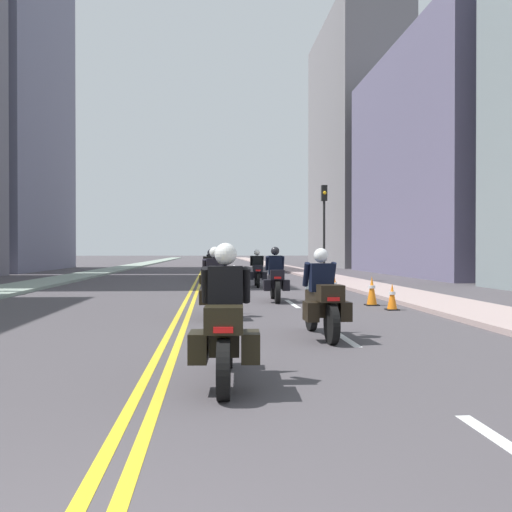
# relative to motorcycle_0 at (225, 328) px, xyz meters

# --- Properties ---
(ground_plane) EXTENTS (264.00, 264.00, 0.00)m
(ground_plane) POSITION_rel_motorcycle_0_xyz_m (-0.83, 43.43, -0.65)
(ground_plane) COLOR #464246
(sidewalk_left) EXTENTS (2.24, 144.00, 0.12)m
(sidewalk_left) POSITION_rel_motorcycle_0_xyz_m (-7.94, 43.43, -0.59)
(sidewalk_left) COLOR gray
(sidewalk_left) RESTS_ON ground
(sidewalk_right) EXTENTS (2.24, 144.00, 0.12)m
(sidewalk_right) POSITION_rel_motorcycle_0_xyz_m (6.28, 43.43, -0.59)
(sidewalk_right) COLOR #A9908C
(sidewalk_right) RESTS_ON ground
(centreline_yellow_inner) EXTENTS (0.12, 132.00, 0.01)m
(centreline_yellow_inner) POSITION_rel_motorcycle_0_xyz_m (-0.95, 43.43, -0.64)
(centreline_yellow_inner) COLOR yellow
(centreline_yellow_inner) RESTS_ON ground
(centreline_yellow_outer) EXTENTS (0.12, 132.00, 0.01)m
(centreline_yellow_outer) POSITION_rel_motorcycle_0_xyz_m (-0.71, 43.43, -0.64)
(centreline_yellow_outer) COLOR yellow
(centreline_yellow_outer) RESTS_ON ground
(lane_dashes_white) EXTENTS (0.14, 56.40, 0.01)m
(lane_dashes_white) POSITION_rel_motorcycle_0_xyz_m (2.16, 24.43, -0.64)
(lane_dashes_white) COLOR silver
(lane_dashes_white) RESTS_ON ground
(building_right_1) EXTENTS (7.74, 19.05, 14.56)m
(building_right_1) POSITION_rel_motorcycle_0_xyz_m (15.11, 28.23, 6.63)
(building_right_1) COLOR slate
(building_right_1) RESTS_ON ground
(building_left_2) EXTENTS (8.05, 15.45, 31.46)m
(building_left_2) POSITION_rel_motorcycle_0_xyz_m (-16.93, 38.69, 15.08)
(building_left_2) COLOR slate
(building_left_2) RESTS_ON ground
(building_right_2) EXTENTS (6.49, 17.96, 24.79)m
(building_right_2) POSITION_rel_motorcycle_0_xyz_m (14.49, 49.00, 11.75)
(building_right_2) COLOR gray
(building_right_2) RESTS_ON ground
(motorcycle_0) EXTENTS (0.78, 2.18, 1.63)m
(motorcycle_0) POSITION_rel_motorcycle_0_xyz_m (0.00, 0.00, 0.00)
(motorcycle_0) COLOR black
(motorcycle_0) RESTS_ON ground
(motorcycle_1) EXTENTS (0.77, 2.23, 1.58)m
(motorcycle_1) POSITION_rel_motorcycle_0_xyz_m (1.78, 3.20, 0.00)
(motorcycle_1) COLOR black
(motorcycle_1) RESTS_ON ground
(motorcycle_2) EXTENTS (0.78, 2.26, 1.63)m
(motorcycle_2) POSITION_rel_motorcycle_0_xyz_m (-0.08, 6.36, 0.01)
(motorcycle_2) COLOR black
(motorcycle_2) RESTS_ON ground
(motorcycle_3) EXTENTS (0.77, 2.30, 1.66)m
(motorcycle_3) POSITION_rel_motorcycle_0_xyz_m (1.77, 10.23, 0.01)
(motorcycle_3) COLOR black
(motorcycle_3) RESTS_ON ground
(motorcycle_4) EXTENTS (0.78, 2.19, 1.60)m
(motorcycle_4) POSITION_rel_motorcycle_0_xyz_m (-0.19, 13.59, 0.00)
(motorcycle_4) COLOR black
(motorcycle_4) RESTS_ON ground
(motorcycle_5) EXTENTS (0.77, 2.09, 1.60)m
(motorcycle_5) POSITION_rel_motorcycle_0_xyz_m (1.77, 16.92, 0.00)
(motorcycle_5) COLOR black
(motorcycle_5) RESTS_ON ground
(motorcycle_6) EXTENTS (0.77, 2.23, 1.65)m
(motorcycle_6) POSITION_rel_motorcycle_0_xyz_m (-0.14, 21.14, 0.02)
(motorcycle_6) COLOR black
(motorcycle_6) RESTS_ON ground
(traffic_cone_0) EXTENTS (0.32, 0.32, 0.69)m
(traffic_cone_0) POSITION_rel_motorcycle_0_xyz_m (4.50, 7.56, -0.30)
(traffic_cone_0) COLOR black
(traffic_cone_0) RESTS_ON ground
(traffic_cone_1) EXTENTS (0.36, 0.36, 0.83)m
(traffic_cone_1) POSITION_rel_motorcycle_0_xyz_m (4.33, 8.79, -0.24)
(traffic_cone_1) COLOR black
(traffic_cone_1) RESTS_ON ground
(traffic_cone_2) EXTENTS (0.33, 0.33, 0.67)m
(traffic_cone_2) POSITION_rel_motorcycle_0_xyz_m (4.01, 12.07, -0.32)
(traffic_cone_2) COLOR black
(traffic_cone_2) RESTS_ON ground
(traffic_light_near) EXTENTS (0.28, 0.38, 4.88)m
(traffic_light_near) POSITION_rel_motorcycle_0_xyz_m (5.56, 21.26, 2.71)
(traffic_light_near) COLOR black
(traffic_light_near) RESTS_ON ground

